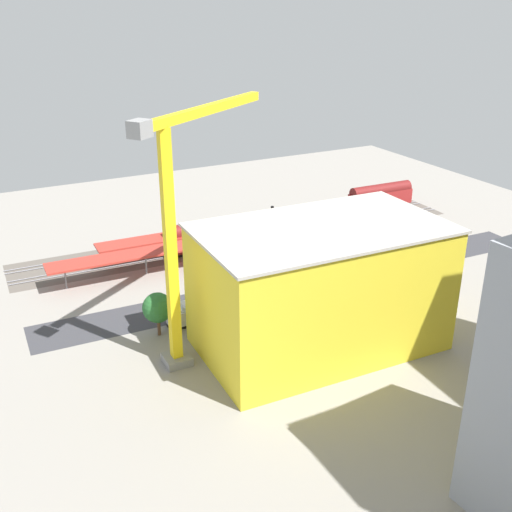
% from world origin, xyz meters
% --- Properties ---
extents(ground_plane, '(154.81, 154.81, 0.00)m').
position_xyz_m(ground_plane, '(0.00, 0.00, 0.00)').
color(ground_plane, gray).
rests_on(ground_plane, ground).
extents(rail_bed, '(97.12, 16.27, 0.01)m').
position_xyz_m(rail_bed, '(0.00, -19.41, 0.00)').
color(rail_bed, '#5B544C').
rests_on(rail_bed, ground).
extents(street_asphalt, '(96.99, 11.99, 0.01)m').
position_xyz_m(street_asphalt, '(0.00, 5.12, 0.00)').
color(street_asphalt, '#38383D').
rests_on(street_asphalt, ground).
extents(track_rails, '(96.72, 9.83, 0.12)m').
position_xyz_m(track_rails, '(0.00, -19.41, 0.18)').
color(track_rails, '#9E9EA8').
rests_on(track_rails, ground).
extents(platform_canopy_near, '(64.23, 6.96, 4.45)m').
position_xyz_m(platform_canopy_near, '(10.51, -10.79, 4.23)').
color(platform_canopy_near, '#B73328').
rests_on(platform_canopy_near, ground).
extents(platform_canopy_far, '(58.85, 6.65, 4.16)m').
position_xyz_m(platform_canopy_far, '(2.91, -16.99, 3.96)').
color(platform_canopy_far, '#B73328').
rests_on(platform_canopy_far, ground).
extents(locomotive, '(16.90, 3.02, 4.84)m').
position_xyz_m(locomotive, '(-14.79, -22.05, 1.72)').
color(locomotive, black).
rests_on(locomotive, ground).
extents(passenger_coach, '(16.87, 3.65, 5.92)m').
position_xyz_m(passenger_coach, '(-37.46, -22.05, 3.09)').
color(passenger_coach, black).
rests_on(passenger_coach, ground).
extents(freight_coach_far, '(18.37, 3.76, 6.20)m').
position_xyz_m(freight_coach_far, '(10.02, -16.77, 3.25)').
color(freight_coach_far, black).
rests_on(freight_coach_far, ground).
extents(parked_car_0, '(4.15, 1.78, 1.55)m').
position_xyz_m(parked_car_0, '(-21.69, 1.86, 0.69)').
color(parked_car_0, black).
rests_on(parked_car_0, ground).
extents(parked_car_1, '(4.28, 1.88, 1.76)m').
position_xyz_m(parked_car_1, '(-13.94, 1.97, 0.77)').
color(parked_car_1, black).
rests_on(parked_car_1, ground).
extents(parked_car_2, '(4.17, 2.13, 1.83)m').
position_xyz_m(parked_car_2, '(-6.32, 1.43, 0.81)').
color(parked_car_2, black).
rests_on(parked_car_2, ground).
extents(parked_car_3, '(4.40, 1.89, 1.67)m').
position_xyz_m(parked_car_3, '(1.18, 2.11, 0.74)').
color(parked_car_3, black).
rests_on(parked_car_3, ground).
extents(parked_car_4, '(4.21, 1.93, 1.74)m').
position_xyz_m(parked_car_4, '(8.84, 1.86, 0.77)').
color(parked_car_4, black).
rests_on(parked_car_4, ground).
extents(parked_car_5, '(4.24, 1.80, 1.82)m').
position_xyz_m(parked_car_5, '(16.88, 1.69, 0.80)').
color(parked_car_5, black).
rests_on(parked_car_5, ground).
extents(construction_building, '(34.33, 20.47, 18.02)m').
position_xyz_m(construction_building, '(10.38, 24.26, 9.01)').
color(construction_building, yellow).
rests_on(construction_building, ground).
extents(construction_roof_slab, '(34.95, 21.08, 0.40)m').
position_xyz_m(construction_roof_slab, '(10.38, 24.26, 18.22)').
color(construction_roof_slab, '#B7B2A8').
rests_on(construction_roof_slab, construction_building).
extents(tower_crane, '(25.00, 18.30, 34.51)m').
position_xyz_m(tower_crane, '(28.33, 17.93, 20.93)').
color(tower_crane, gray).
rests_on(tower_crane, ground).
extents(box_truck_0, '(9.61, 2.85, 3.49)m').
position_xyz_m(box_truck_0, '(8.27, 8.16, 1.70)').
color(box_truck_0, black).
rests_on(box_truck_0, ground).
extents(box_truck_1, '(9.61, 2.63, 3.55)m').
position_xyz_m(box_truck_1, '(23.33, 9.94, 1.71)').
color(box_truck_1, black).
rests_on(box_truck_1, ground).
extents(box_truck_2, '(10.12, 3.83, 3.43)m').
position_xyz_m(box_truck_2, '(23.00, 9.81, 1.70)').
color(box_truck_2, black).
rests_on(box_truck_2, ground).
extents(street_tree_0, '(4.43, 4.43, 7.57)m').
position_xyz_m(street_tree_0, '(18.94, 9.46, 5.33)').
color(street_tree_0, brown).
rests_on(street_tree_0, ground).
extents(street_tree_1, '(5.36, 5.36, 8.27)m').
position_xyz_m(street_tree_1, '(11.58, 9.98, 5.57)').
color(street_tree_1, brown).
rests_on(street_tree_1, ground).
extents(street_tree_2, '(4.57, 4.57, 6.91)m').
position_xyz_m(street_tree_2, '(30.22, 10.99, 4.61)').
color(street_tree_2, brown).
rests_on(street_tree_2, ground).
extents(traffic_light, '(0.50, 0.36, 6.16)m').
position_xyz_m(traffic_light, '(10.73, 9.75, 4.12)').
color(traffic_light, '#333333').
rests_on(traffic_light, ground).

